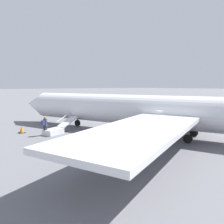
# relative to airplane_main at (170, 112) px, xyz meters

# --- Properties ---
(ground_plane) EXTENTS (600.00, 600.00, 0.00)m
(ground_plane) POSITION_rel_airplane_main_xyz_m (0.99, 0.40, -2.25)
(ground_plane) COLOR slate
(airplane_main) EXTENTS (34.11, 26.79, 7.52)m
(airplane_main) POSITION_rel_airplane_main_xyz_m (0.00, 0.00, 0.00)
(airplane_main) COLOR silver
(airplane_main) RESTS_ON ground
(boarding_stairs) EXTENTS (2.46, 4.10, 1.82)m
(boarding_stairs) POSITION_rel_airplane_main_xyz_m (7.51, 7.32, -1.86)
(boarding_stairs) COLOR silver
(boarding_stairs) RESTS_ON ground
(passenger) EXTENTS (0.44, 0.57, 1.74)m
(passenger) POSITION_rel_airplane_main_xyz_m (7.31, 8.49, -1.24)
(passenger) COLOR #23232D
(passenger) RESTS_ON ground
(traffic_cone_near_stairs) EXTENTS (0.61, 0.61, 0.67)m
(traffic_cone_near_stairs) POSITION_rel_airplane_main_xyz_m (9.77, 9.89, -1.93)
(traffic_cone_near_stairs) COLOR black
(traffic_cone_near_stairs) RESTS_ON ground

